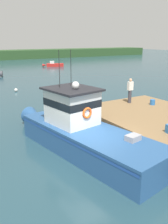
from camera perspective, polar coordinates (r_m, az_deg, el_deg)
ground_plane at (r=11.40m, az=1.49°, el=-10.81°), size 200.00×200.00×0.00m
dock at (r=13.99m, az=18.29°, el=-1.62°), size 6.00×9.00×1.20m
main_fishing_boat at (r=11.88m, az=-0.86°, el=-4.30°), size 3.78×9.96×4.80m
bait_bucket at (r=16.32m, az=15.75°, el=2.23°), size 0.32×0.32×0.34m
deckhand_by_the_boat at (r=16.33m, az=10.75°, el=5.06°), size 0.36×0.22×1.63m
moored_boat_outer_mooring at (r=50.50m, az=-7.16°, el=10.94°), size 4.24×2.36×1.08m
mooring_buoy_inshore at (r=26.56m, az=-15.65°, el=4.99°), size 0.35×0.35×0.35m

